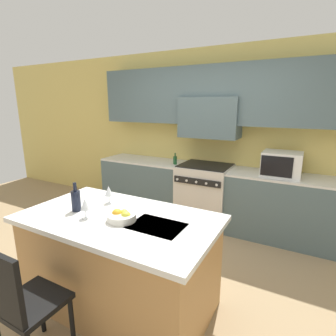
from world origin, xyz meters
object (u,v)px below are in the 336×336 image
Objects in this scene: oil_bottle_on_counter at (175,160)px; island_chair at (21,301)px; microwave at (282,164)px; wine_glass_near at (85,205)px; wine_bottle at (76,200)px; range_stove at (204,194)px; wine_glass_far at (109,191)px; fruit_bowl at (122,216)px.

island_chair is at bearing -85.04° from oil_bottle_on_counter.
microwave reaches higher than wine_glass_near.
wine_bottle is 0.21m from wine_glass_near.
oil_bottle_on_counter reaches higher than island_chair.
wine_bottle reaches higher than range_stove.
microwave is 2.73× the size of wine_glass_near.
oil_bottle_on_counter is at bearing 95.36° from wine_glass_far.
wine_glass_near is at bearing -121.06° from microwave.
microwave is 2.64m from wine_bottle.
fruit_bowl is (0.30, 0.11, -0.09)m from wine_glass_near.
wine_bottle is (-0.47, -2.12, 0.52)m from range_stove.
fruit_bowl is at bearing -89.21° from range_stove.
oil_bottle_on_counter is (-0.23, 2.16, -0.03)m from wine_glass_near.
microwave is 2.60m from wine_glass_near.
fruit_bowl is (0.36, -0.26, -0.09)m from wine_glass_far.
microwave reaches higher than range_stove.
wine_bottle is (-0.21, 0.73, 0.44)m from island_chair.
oil_bottle_on_counter is (-0.50, -0.05, 0.51)m from range_stove.
island_chair is 1.12m from wine_glass_far.
island_chair is 5.40× the size of wine_glass_far.
range_stove is 2.24m from wine_bottle.
range_stove is 5.26× the size of wine_glass_far.
wine_bottle is 1.09× the size of fruit_bowl.
wine_glass_near is 2.17m from oil_bottle_on_counter.
wine_glass_far is at bearing -100.14° from range_stove.
island_chair is 5.40× the size of oil_bottle_on_counter.
wine_glass_far is (-0.08, 1.02, 0.46)m from island_chair.
wine_bottle is 1.49× the size of oil_bottle_on_counter.
fruit_bowl is at bearing 69.72° from island_chair.
wine_bottle is at bearing -115.53° from wine_glass_far.
wine_glass_near is 1.00× the size of oil_bottle_on_counter.
range_stove is 1.93× the size of microwave.
wine_glass_near is at bearing -96.97° from range_stove.
island_chair is 3.61× the size of wine_bottle.
microwave is 2.00× the size of fruit_bowl.
wine_bottle reaches higher than wine_glass_far.
range_stove is 3.85× the size of fruit_bowl.
oil_bottle_on_counter reaches higher than wine_glass_far.
wine_bottle is 0.50m from fruit_bowl.
oil_bottle_on_counter reaches higher than fruit_bowl.
island_chair is at bearing -85.75° from wine_glass_far.
island_chair is 5.40× the size of wine_glass_near.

